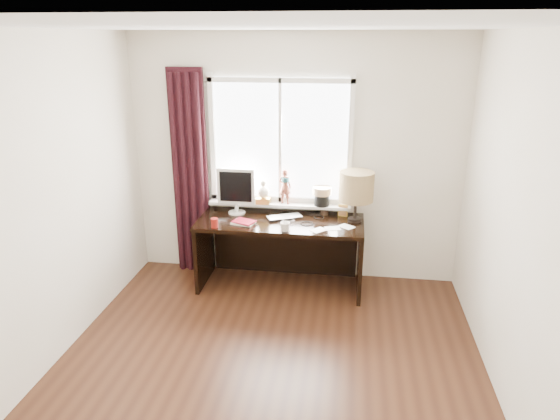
% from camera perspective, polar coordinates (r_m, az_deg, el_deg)
% --- Properties ---
extents(floor, '(3.50, 4.00, 0.00)m').
position_cam_1_polar(floor, '(4.07, -1.91, -19.45)').
color(floor, '#3F2113').
rests_on(floor, ground).
extents(ceiling, '(3.50, 4.00, 0.00)m').
position_cam_1_polar(ceiling, '(3.17, -2.46, 20.22)').
color(ceiling, white).
rests_on(ceiling, wall_back).
extents(wall_back, '(3.50, 0.00, 2.60)m').
position_cam_1_polar(wall_back, '(5.30, 1.69, 5.70)').
color(wall_back, beige).
rests_on(wall_back, ground).
extents(wall_left, '(0.00, 4.00, 2.60)m').
position_cam_1_polar(wall_left, '(4.09, -27.07, -0.67)').
color(wall_left, beige).
rests_on(wall_left, ground).
extents(wall_right, '(0.00, 4.00, 2.60)m').
position_cam_1_polar(wall_right, '(3.56, 26.83, -3.42)').
color(wall_right, beige).
rests_on(wall_right, ground).
extents(laptop, '(0.42, 0.37, 0.03)m').
position_cam_1_polar(laptop, '(5.18, 0.54, -0.82)').
color(laptop, silver).
rests_on(laptop, desk).
extents(mug, '(0.12, 0.12, 0.10)m').
position_cam_1_polar(mug, '(4.84, 0.58, -1.89)').
color(mug, white).
rests_on(mug, desk).
extents(red_cup, '(0.07, 0.07, 0.09)m').
position_cam_1_polar(red_cup, '(4.97, -7.49, -1.47)').
color(red_cup, maroon).
rests_on(red_cup, desk).
extents(window, '(1.52, 0.21, 1.40)m').
position_cam_1_polar(window, '(5.27, 0.10, 5.75)').
color(window, white).
rests_on(window, ground).
extents(curtain, '(0.38, 0.09, 2.25)m').
position_cam_1_polar(curtain, '(5.50, -10.27, 3.91)').
color(curtain, black).
rests_on(curtain, floor).
extents(desk, '(1.70, 0.70, 0.75)m').
position_cam_1_polar(desk, '(5.30, 0.20, -3.32)').
color(desk, black).
rests_on(desk, floor).
extents(monitor, '(0.40, 0.18, 0.49)m').
position_cam_1_polar(monitor, '(5.27, -5.04, 2.48)').
color(monitor, beige).
rests_on(monitor, desk).
extents(notebook_stack, '(0.26, 0.22, 0.03)m').
position_cam_1_polar(notebook_stack, '(5.05, -4.19, -1.39)').
color(notebook_stack, beige).
rests_on(notebook_stack, desk).
extents(brush_holder, '(0.09, 0.09, 0.25)m').
position_cam_1_polar(brush_holder, '(5.30, 5.10, 0.14)').
color(brush_holder, black).
rests_on(brush_holder, desk).
extents(icon_frame, '(0.10, 0.04, 0.13)m').
position_cam_1_polar(icon_frame, '(5.26, 7.20, -0.06)').
color(icon_frame, gold).
rests_on(icon_frame, desk).
extents(table_lamp, '(0.35, 0.35, 0.52)m').
position_cam_1_polar(table_lamp, '(5.06, 8.72, 2.61)').
color(table_lamp, black).
rests_on(table_lamp, desk).
extents(loose_papers, '(0.46, 0.31, 0.00)m').
position_cam_1_polar(loose_papers, '(4.94, 6.03, -2.10)').
color(loose_papers, white).
rests_on(loose_papers, desk).
extents(desk_cables, '(0.50, 0.44, 0.01)m').
position_cam_1_polar(desk_cables, '(5.17, 2.86, -1.01)').
color(desk_cables, black).
rests_on(desk_cables, desk).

